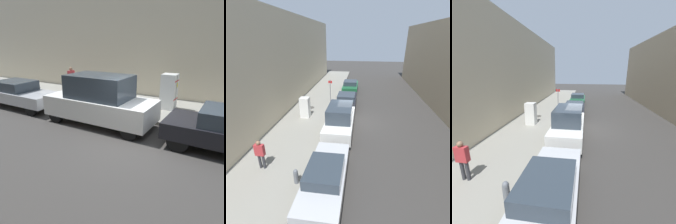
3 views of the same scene
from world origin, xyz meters
The scene contains 12 objects.
ground_plane centered at (0.00, 0.00, 0.00)m, with size 80.00×80.00×0.00m, color #383533.
sidewalk_slab centered at (-4.07, 0.00, 0.08)m, with size 4.18×44.00×0.16m, color gray.
building_facade_near centered at (-7.32, 0.00, 4.32)m, with size 2.31×39.60×8.64m, color beige.
discarded_refrigerator centered at (-4.17, 0.05, 1.03)m, with size 0.76×0.72×1.75m.
manhole_cover centered at (-4.35, 2.16, 0.17)m, with size 0.70×0.70×0.02m, color #47443F.
street_sign_post centered at (-2.56, 3.32, 1.58)m, with size 0.36×0.07×2.54m.
fire_hydrant centered at (-2.34, -7.28, 0.56)m, with size 0.22×0.22×0.78m.
pedestrian_walking_far centered at (-4.47, -6.52, 1.13)m, with size 0.48×0.22×1.67m.
parked_sedan_silver centered at (-0.91, -7.22, 0.73)m, with size 1.78×4.71×1.40m.
parked_van_white centered at (-0.91, -1.95, 1.05)m, with size 1.90×4.73×2.13m.
parked_sedan_dark centered at (-0.91, 3.24, 0.74)m, with size 1.89×4.65×1.42m.
parked_sedan_green centered at (-0.91, 8.90, 0.74)m, with size 1.84×4.33×1.41m.
Camera 3 is at (0.10, -10.96, 4.36)m, focal length 24.00 mm.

